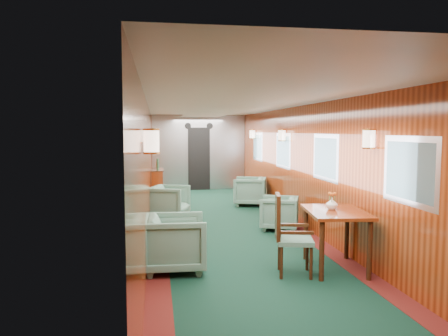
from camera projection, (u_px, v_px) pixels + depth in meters
name	position (u px, v px, depth m)	size (l,w,h in m)	color
room	(229.00, 145.00, 8.16)	(12.00, 12.10, 2.40)	black
bulkhead	(199.00, 153.00, 14.02)	(2.98, 0.17, 2.39)	#A7A9AE
windows_right	(301.00, 154.00, 8.65)	(0.02, 8.60, 0.80)	silver
wall_sconces	(225.00, 136.00, 8.70)	(2.97, 7.97, 0.25)	#FFE3C6
dining_table	(336.00, 220.00, 5.97)	(0.90, 1.18, 0.82)	maroon
side_chair	(287.00, 231.00, 5.76)	(0.56, 0.59, 1.08)	#224F44
credenza	(157.00, 186.00, 11.52)	(0.31, 0.99, 1.16)	maroon
flower_vase	(332.00, 204.00, 6.01)	(0.16, 0.16, 0.17)	silver
armchair_left_near	(175.00, 243.00, 5.95)	(0.81, 0.84, 0.76)	#224F44
armchair_left_far	(170.00, 202.00, 9.55)	(0.75, 0.77, 0.70)	#224F44
armchair_right_near	(279.00, 213.00, 8.41)	(0.69, 0.71, 0.64)	#224F44
armchair_right_far	(250.00, 191.00, 11.12)	(0.77, 0.79, 0.72)	#224F44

